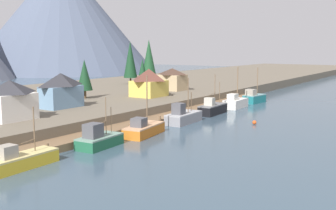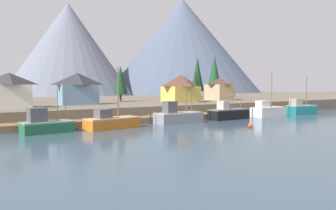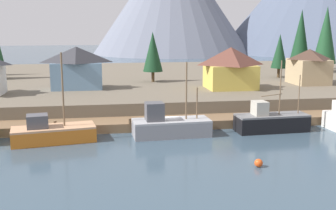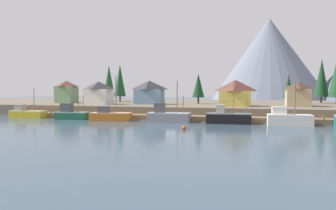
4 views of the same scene
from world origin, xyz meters
The scene contains 14 objects.
ground_plane centered at (0.00, 20.00, -0.50)m, with size 400.00×400.00×1.00m, color #384C5B.
dock centered at (0.00, 1.99, 0.50)m, with size 80.00×4.00×1.60m.
shoreline_bank centered at (0.00, 32.00, 1.25)m, with size 400.00×56.00×2.50m, color #665B4C.
fishing_boat_orange centered at (-11.99, -2.40, 0.99)m, with size 8.58×4.40×9.04m.
fishing_boat_grey centered at (0.12, -1.95, 1.14)m, with size 8.32×3.56×7.90m.
fishing_boat_black centered at (11.62, -1.70, 1.12)m, with size 8.18×3.11×7.91m.
house_blue centered at (-10.52, 17.17, 5.67)m, with size 7.57×4.33×6.19m.
house_tan centered at (25.71, 17.12, 5.32)m, with size 5.35×6.26×5.53m.
house_yellow centered at (11.85, 14.18, 5.62)m, with size 7.26×6.21×6.08m.
conifer_near_right centered at (1.41, 23.27, 7.45)m, with size 3.27×3.27×8.22m.
conifer_mid_left centered at (37.43, 33.11, 9.84)m, with size 4.50×4.50×12.98m.
conifer_mid_right centered at (24.45, 25.58, 7.19)m, with size 2.86×2.86×7.74m.
conifer_back_right centered at (34.39, 37.69, 9.67)m, with size 4.04×4.04×12.57m.
channel_buoy centered at (5.90, -12.88, 0.35)m, with size 0.70×0.70×0.70m, color #E04C19.
Camera 3 is at (-6.68, -44.05, 11.57)m, focal length 43.93 mm.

